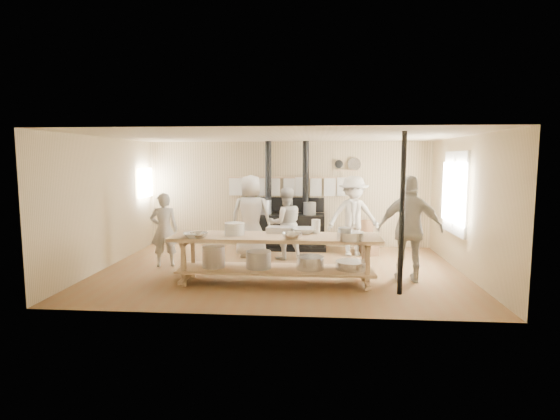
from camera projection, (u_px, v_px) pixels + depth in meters
The scene contains 24 objects.
ground at pixel (280, 270), 8.55m from camera, with size 7.00×7.00×0.00m, color brown.
room_shell at pixel (280, 188), 8.36m from camera, with size 7.00×7.00×7.00m.
window_right at pixel (456, 193), 8.69m from camera, with size 0.09×1.50×1.65m.
left_opening at pixel (145, 183), 10.62m from camera, with size 0.00×0.90×0.90m.
stove at pixel (287, 227), 10.58m from camera, with size 1.90×0.75×2.60m.
towel_rail at pixel (288, 185), 10.74m from camera, with size 3.00×0.04×0.47m.
back_wall_shelf at pixel (348, 166), 10.61m from camera, with size 0.63×0.14×0.32m.
prep_table at pixel (275, 254), 7.60m from camera, with size 3.60×0.90×0.85m.
support_post at pixel (402, 214), 6.90m from camera, with size 0.08×0.08×2.60m, color black.
cook_far_left at pixel (164, 230), 8.81m from camera, with size 0.55×0.36×1.50m, color beige.
cook_left at pixel (285, 224), 9.45m from camera, with size 0.76×0.59×1.56m, color beige.
cook_center at pixel (251, 216), 9.67m from camera, with size 0.89×0.58×1.83m, color beige.
cook_right at pixel (410, 229), 7.66m from camera, with size 1.11×0.46×1.89m, color beige.
cook_by_window at pixel (353, 216), 9.79m from camera, with size 1.16×0.67×1.80m, color beige.
chair at pixel (368, 245), 9.93m from camera, with size 0.46×0.46×0.79m.
bowl_white_a at pixel (194, 235), 7.33m from camera, with size 0.35×0.35×0.09m, color silver.
bowl_steel_a at pixel (199, 235), 7.32m from camera, with size 0.30×0.30×0.09m, color silver.
bowl_white_b at pixel (304, 231), 7.77m from camera, with size 0.42×0.42×0.10m, color silver.
bowl_steel_b at pixel (292, 236), 7.20m from camera, with size 0.34×0.34×0.11m, color silver.
roasting_pan at pixel (280, 230), 7.87m from camera, with size 0.46×0.31×0.10m, color #B2B2B7.
mixing_bowl_large at pixel (350, 236), 7.12m from camera, with size 0.44×0.44×0.14m, color silver.
bucket_galv at pixel (345, 234), 7.13m from camera, with size 0.22×0.22×0.21m, color gray.
deep_bowl_enamel at pixel (235, 229), 7.60m from camera, with size 0.34×0.34×0.22m, color silver.
pitcher at pixel (316, 226), 7.81m from camera, with size 0.16×0.16×0.24m, color silver.
Camera 1 is at (0.67, -8.33, 2.16)m, focal length 28.00 mm.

